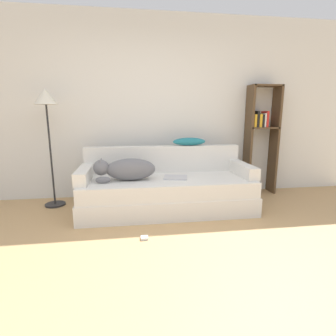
{
  "coord_description": "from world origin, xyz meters",
  "views": [
    {
      "loc": [
        -0.32,
        -1.74,
        1.27
      ],
      "look_at": [
        0.14,
        1.46,
        0.59
      ],
      "focal_mm": 28.0,
      "sensor_mm": 36.0,
      "label": 1
    }
  ],
  "objects_px": {
    "dog": "(126,169)",
    "bookshelf": "(261,133)",
    "laptop": "(175,177)",
    "throw_pillow": "(189,142)",
    "power_adapter": "(144,238)",
    "couch": "(167,194)",
    "floor_lamp": "(47,109)"
  },
  "relations": [
    {
      "from": "dog",
      "to": "bookshelf",
      "type": "bearing_deg",
      "value": 17.21
    },
    {
      "from": "laptop",
      "to": "bookshelf",
      "type": "distance_m",
      "value": 1.68
    },
    {
      "from": "dog",
      "to": "bookshelf",
      "type": "relative_size",
      "value": 0.45
    },
    {
      "from": "dog",
      "to": "throw_pillow",
      "type": "height_order",
      "value": "throw_pillow"
    },
    {
      "from": "bookshelf",
      "to": "power_adapter",
      "type": "bearing_deg",
      "value": -144.23
    },
    {
      "from": "power_adapter",
      "to": "couch",
      "type": "bearing_deg",
      "value": 66.51
    },
    {
      "from": "couch",
      "to": "throw_pillow",
      "type": "height_order",
      "value": "throw_pillow"
    },
    {
      "from": "couch",
      "to": "floor_lamp",
      "type": "xyz_separation_m",
      "value": [
        -1.54,
        0.4,
        1.11
      ]
    },
    {
      "from": "bookshelf",
      "to": "dog",
      "type": "bearing_deg",
      "value": -162.79
    },
    {
      "from": "couch",
      "to": "power_adapter",
      "type": "bearing_deg",
      "value": -113.49
    },
    {
      "from": "bookshelf",
      "to": "floor_lamp",
      "type": "bearing_deg",
      "value": -176.54
    },
    {
      "from": "couch",
      "to": "laptop",
      "type": "distance_m",
      "value": 0.26
    },
    {
      "from": "dog",
      "to": "laptop",
      "type": "relative_size",
      "value": 2.22
    },
    {
      "from": "throw_pillow",
      "to": "bookshelf",
      "type": "relative_size",
      "value": 0.28
    },
    {
      "from": "couch",
      "to": "bookshelf",
      "type": "height_order",
      "value": "bookshelf"
    },
    {
      "from": "couch",
      "to": "laptop",
      "type": "bearing_deg",
      "value": -17.94
    },
    {
      "from": "dog",
      "to": "power_adapter",
      "type": "height_order",
      "value": "dog"
    },
    {
      "from": "throw_pillow",
      "to": "dog",
      "type": "bearing_deg",
      "value": -152.82
    },
    {
      "from": "throw_pillow",
      "to": "bookshelf",
      "type": "xyz_separation_m",
      "value": [
        1.2,
        0.19,
        0.1
      ]
    },
    {
      "from": "laptop",
      "to": "throw_pillow",
      "type": "relative_size",
      "value": 0.72
    },
    {
      "from": "throw_pillow",
      "to": "floor_lamp",
      "type": "distance_m",
      "value": 1.97
    },
    {
      "from": "couch",
      "to": "throw_pillow",
      "type": "bearing_deg",
      "value": 46.59
    },
    {
      "from": "couch",
      "to": "bookshelf",
      "type": "bearing_deg",
      "value": 20.45
    },
    {
      "from": "throw_pillow",
      "to": "couch",
      "type": "bearing_deg",
      "value": -133.41
    },
    {
      "from": "floor_lamp",
      "to": "power_adapter",
      "type": "distance_m",
      "value": 2.14
    },
    {
      "from": "floor_lamp",
      "to": "laptop",
      "type": "bearing_deg",
      "value": -14.85
    },
    {
      "from": "power_adapter",
      "to": "bookshelf",
      "type": "bearing_deg",
      "value": 35.77
    },
    {
      "from": "couch",
      "to": "floor_lamp",
      "type": "relative_size",
      "value": 1.41
    },
    {
      "from": "throw_pillow",
      "to": "bookshelf",
      "type": "bearing_deg",
      "value": 8.8
    },
    {
      "from": "couch",
      "to": "power_adapter",
      "type": "relative_size",
      "value": 30.28
    },
    {
      "from": "floor_lamp",
      "to": "dog",
      "type": "bearing_deg",
      "value": -24.74
    },
    {
      "from": "dog",
      "to": "power_adapter",
      "type": "bearing_deg",
      "value": -76.18
    }
  ]
}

